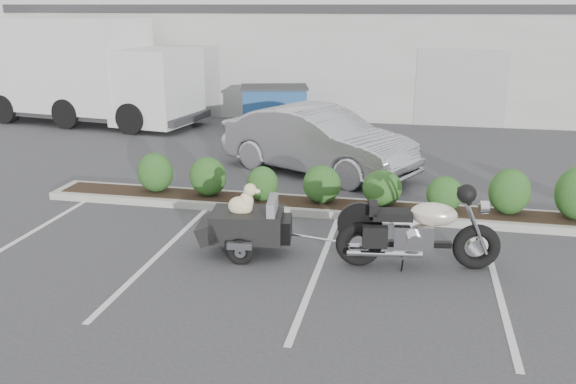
% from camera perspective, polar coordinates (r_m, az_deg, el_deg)
% --- Properties ---
extents(ground, '(90.00, 90.00, 0.00)m').
position_cam_1_polar(ground, '(10.52, -3.09, -5.23)').
color(ground, '#38383A').
rests_on(ground, ground).
extents(planter_kerb, '(12.00, 1.00, 0.15)m').
position_cam_1_polar(planter_kerb, '(12.33, 4.04, -1.45)').
color(planter_kerb, '#9E9E93').
rests_on(planter_kerb, ground).
extents(building, '(26.00, 10.00, 4.00)m').
position_cam_1_polar(building, '(26.58, 6.52, 12.73)').
color(building, '#9EA099').
rests_on(building, ground).
extents(motorcycle, '(2.58, 0.98, 1.48)m').
position_cam_1_polar(motorcycle, '(9.75, 12.06, -3.72)').
color(motorcycle, black).
rests_on(motorcycle, ground).
extents(pet_trailer, '(2.08, 1.18, 1.23)m').
position_cam_1_polar(pet_trailer, '(10.14, -3.94, -2.98)').
color(pet_trailer, black).
rests_on(pet_trailer, ground).
extents(sedan, '(5.19, 3.74, 1.63)m').
position_cam_1_polar(sedan, '(14.94, 2.82, 4.82)').
color(sedan, '#B2B2B9').
rests_on(sedan, ground).
extents(dumpster, '(2.48, 1.99, 1.43)m').
position_cam_1_polar(dumpster, '(20.42, -1.29, 7.92)').
color(dumpster, navy).
rests_on(dumpster, ground).
extents(delivery_truck, '(8.09, 3.75, 3.57)m').
position_cam_1_polar(delivery_truck, '(22.48, -17.92, 10.50)').
color(delivery_truck, silver).
rests_on(delivery_truck, ground).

